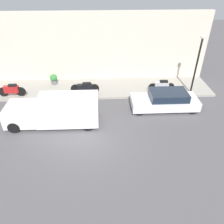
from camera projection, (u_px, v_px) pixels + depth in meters
The scene contains 10 objects.
ground_plane at pixel (87, 135), 12.04m from camera, with size 60.00×60.00×0.00m, color #514F51.
sidewalk at pixel (90, 88), 16.49m from camera, with size 3.08×17.95×0.15m.
building_facade at pixel (89, 48), 16.48m from camera, with size 0.30×17.95×5.21m.
parked_car at pixel (165, 100), 14.06m from camera, with size 1.72×4.25×1.19m.
delivery_van at pixel (55, 111), 12.57m from camera, with size 1.88×5.27×1.65m.
motorcycle_black at pixel (85, 87), 15.53m from camera, with size 0.30×2.02×0.79m.
motorcycle_red at pixel (12, 90), 15.12m from camera, with size 0.30×1.86×0.89m.
scooter_silver at pixel (162, 85), 15.81m from camera, with size 0.30×1.90×0.80m.
streetlamp at pixel (198, 59), 14.38m from camera, with size 0.29×0.29×4.10m.
potted_plant at pixel (54, 79), 16.69m from camera, with size 0.54×0.54×0.81m.
Camera 1 is at (-9.32, -0.96, 7.80)m, focal length 35.00 mm.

